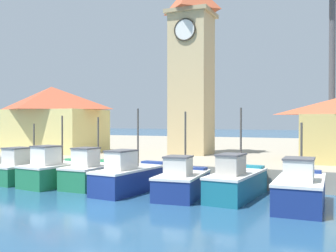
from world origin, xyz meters
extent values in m
plane|color=navy|center=(0.00, 0.00, 0.00)|extent=(300.00, 300.00, 0.00)
cube|color=#9E937F|center=(0.00, 27.63, 0.59)|extent=(120.00, 40.00, 1.18)
cube|color=#237A4C|center=(-8.10, 5.01, 0.52)|extent=(2.64, 4.62, 1.05)
cube|color=#237A4C|center=(-7.82, 6.93, 1.17)|extent=(1.80, 0.84, 0.24)
cube|color=silver|center=(-8.10, 5.01, 1.10)|extent=(2.71, 4.69, 0.12)
cube|color=beige|center=(-8.21, 4.25, 1.64)|extent=(1.40, 1.47, 0.97)
cube|color=#4C4C51|center=(-8.21, 4.25, 2.17)|extent=(1.49, 1.56, 0.08)
cylinder|color=#4C4742|center=(-8.02, 5.55, 2.41)|extent=(0.10, 0.10, 2.51)
torus|color=black|center=(-9.16, 5.38, 0.52)|extent=(0.19, 0.53, 0.52)
cube|color=#237A4C|center=(-5.44, 4.50, 0.59)|extent=(2.65, 4.41, 1.19)
cube|color=#237A4C|center=(-5.16, 6.30, 1.31)|extent=(1.81, 0.86, 0.24)
cube|color=silver|center=(-5.44, 4.50, 1.24)|extent=(2.72, 4.47, 0.12)
cube|color=silver|center=(-5.55, 3.79, 1.81)|extent=(1.40, 1.41, 1.03)
cube|color=#4C4C51|center=(-5.55, 3.79, 2.37)|extent=(1.49, 1.51, 0.08)
cylinder|color=#4C4742|center=(-5.36, 5.02, 2.73)|extent=(0.10, 0.10, 2.86)
torus|color=black|center=(-6.50, 4.87, 0.59)|extent=(0.20, 0.53, 0.52)
cube|color=#237A4C|center=(-3.08, 4.93, 0.58)|extent=(2.00, 4.13, 1.16)
cube|color=#237A4C|center=(-3.03, 6.72, 1.28)|extent=(1.60, 0.65, 0.24)
cube|color=silver|center=(-3.08, 4.93, 1.21)|extent=(2.06, 4.20, 0.12)
cube|color=silver|center=(-3.11, 4.22, 1.77)|extent=(1.16, 1.26, 0.98)
cube|color=#4C4C51|center=(-3.11, 4.22, 2.30)|extent=(1.24, 1.34, 0.08)
cylinder|color=#4C4742|center=(-3.07, 5.44, 2.67)|extent=(0.10, 0.10, 2.80)
torus|color=black|center=(-4.09, 5.16, 0.58)|extent=(0.14, 0.52, 0.52)
cube|color=navy|center=(-0.34, 4.50, 0.59)|extent=(2.35, 5.36, 1.19)
cube|color=navy|center=(-0.07, 6.83, 1.31)|extent=(1.55, 0.77, 0.24)
cube|color=silver|center=(-0.34, 4.50, 1.24)|extent=(2.41, 5.42, 0.12)
cube|color=silver|center=(-0.45, 3.60, 1.77)|extent=(1.23, 1.67, 0.94)
cube|color=#4C4C51|center=(-0.45, 3.60, 2.28)|extent=(1.31, 1.76, 0.08)
cylinder|color=#4C4742|center=(-0.27, 5.14, 2.92)|extent=(0.10, 0.10, 3.24)
torus|color=black|center=(-1.26, 4.87, 0.59)|extent=(0.18, 0.53, 0.52)
cube|color=navy|center=(2.76, 4.20, 0.54)|extent=(2.22, 4.27, 1.07)
cube|color=navy|center=(2.63, 6.02, 1.19)|extent=(1.68, 0.72, 0.24)
cube|color=silver|center=(2.76, 4.20, 1.12)|extent=(2.28, 4.33, 0.12)
cube|color=beige|center=(2.81, 3.48, 1.62)|extent=(1.24, 1.32, 0.87)
cube|color=#4C4C51|center=(2.81, 3.48, 2.09)|extent=(1.33, 1.41, 0.08)
cylinder|color=#4C4742|center=(2.72, 4.72, 2.76)|extent=(0.10, 0.10, 3.15)
torus|color=black|center=(1.70, 4.34, 0.54)|extent=(0.16, 0.53, 0.52)
cube|color=#196B7F|center=(5.37, 4.98, 0.58)|extent=(2.19, 5.13, 1.17)
cube|color=#196B7F|center=(5.58, 7.21, 1.29)|extent=(1.52, 0.74, 0.24)
cube|color=silver|center=(5.37, 4.98, 1.22)|extent=(2.26, 5.19, 0.12)
cube|color=#B2ADA3|center=(5.29, 4.11, 1.73)|extent=(1.17, 1.59, 0.91)
cube|color=#4C4C51|center=(5.29, 4.11, 2.23)|extent=(1.26, 1.67, 0.08)
cylinder|color=#4C4742|center=(5.43, 5.60, 2.90)|extent=(0.10, 0.10, 3.25)
torus|color=black|center=(4.45, 5.32, 0.58)|extent=(0.17, 0.53, 0.52)
cube|color=navy|center=(8.45, 4.00, 0.59)|extent=(1.98, 4.72, 1.19)
cube|color=navy|center=(8.44, 6.11, 1.31)|extent=(1.67, 0.61, 0.24)
cube|color=silver|center=(8.45, 4.00, 1.24)|extent=(2.04, 4.78, 0.12)
cube|color=silver|center=(8.46, 3.18, 1.75)|extent=(1.18, 1.42, 0.90)
cube|color=#4C4C51|center=(8.46, 3.18, 2.24)|extent=(1.26, 1.50, 0.08)
cylinder|color=#4C4742|center=(8.45, 4.59, 2.54)|extent=(0.10, 0.10, 2.48)
torus|color=black|center=(7.39, 4.23, 0.59)|extent=(0.12, 0.52, 0.52)
cube|color=tan|center=(-0.70, 15.29, 6.69)|extent=(2.98, 2.98, 11.03)
cube|color=tan|center=(-0.70, 15.29, 12.36)|extent=(3.48, 3.48, 0.30)
cylinder|color=white|center=(-0.70, 13.74, 10.79)|extent=(1.64, 0.12, 1.64)
torus|color=#332D23|center=(-0.70, 13.70, 10.79)|extent=(1.76, 0.12, 1.76)
cube|color=#E5D17A|center=(-12.85, 13.11, 2.98)|extent=(8.46, 5.47, 3.61)
pyramid|color=#A3472D|center=(-12.85, 13.11, 5.79)|extent=(8.86, 5.87, 2.01)
cube|color=#353539|center=(9.60, 23.92, 1.78)|extent=(2.00, 2.00, 1.20)
cylinder|color=#4C4C51|center=(9.60, 23.92, 10.91)|extent=(0.56, 0.56, 17.05)
camera|label=1|loc=(9.85, -14.35, 3.87)|focal=42.00mm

